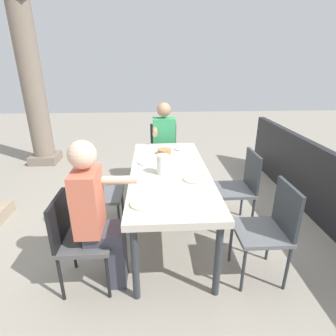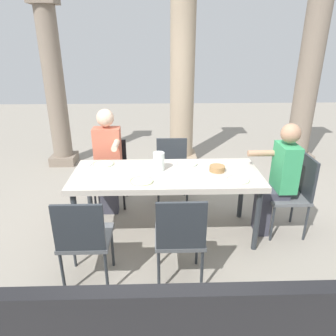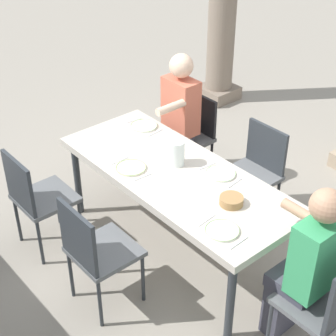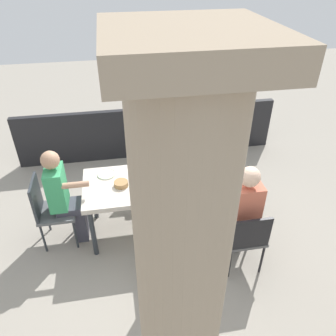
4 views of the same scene
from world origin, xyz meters
name	(u,v)px [view 3 (image 3 of 4)]	position (x,y,z in m)	size (l,w,h in m)	color
ground_plane	(175,248)	(0.00, 0.00, 0.00)	(16.00, 16.00, 0.00)	gray
dining_table	(176,179)	(0.00, 0.00, 0.71)	(2.05, 0.83, 0.77)	beige
chair_west_north	(190,132)	(-0.74, 0.83, 0.50)	(0.44, 0.44, 0.85)	#4F4F50
chair_west_south	(36,195)	(-0.74, -0.84, 0.53)	(0.44, 0.44, 0.91)	#5B5E61
chair_mid_north	(255,168)	(0.10, 0.83, 0.50)	(0.44, 0.44, 0.87)	#5B5E61
chair_mid_south	(94,249)	(0.10, -0.84, 0.54)	(0.44, 0.44, 0.92)	#5B5E61
chair_head_east	(328,301)	(1.45, 0.00, 0.54)	(0.44, 0.44, 0.94)	#5B5E61
diner_woman_green	(306,264)	(1.25, 0.00, 0.70)	(0.49, 0.35, 1.31)	#3F3F4C
diner_man_white	(176,118)	(-0.74, 0.64, 0.72)	(0.35, 0.50, 1.33)	#3F3F4C
plate_0	(144,126)	(-0.72, 0.26, 0.78)	(0.24, 0.24, 0.02)	white
fork_0	(134,120)	(-0.87, 0.26, 0.77)	(0.02, 0.17, 0.01)	silver
spoon_0	(155,133)	(-0.57, 0.26, 0.77)	(0.02, 0.17, 0.01)	silver
plate_1	(131,168)	(-0.26, -0.24, 0.78)	(0.24, 0.24, 0.02)	silver
fork_1	(120,160)	(-0.41, -0.24, 0.77)	(0.02, 0.17, 0.01)	silver
spoon_1	(143,177)	(-0.11, -0.24, 0.77)	(0.02, 0.17, 0.01)	silver
plate_2	(220,174)	(0.25, 0.23, 0.78)	(0.23, 0.23, 0.02)	white
fork_2	(207,166)	(0.10, 0.23, 0.77)	(0.02, 0.17, 0.01)	silver
spoon_2	(235,183)	(0.40, 0.23, 0.77)	(0.02, 0.17, 0.01)	silver
plate_3	(222,230)	(0.73, -0.23, 0.78)	(0.23, 0.23, 0.02)	white
fork_3	(206,220)	(0.58, -0.23, 0.77)	(0.02, 0.17, 0.01)	silver
spoon_3	(239,243)	(0.88, -0.23, 0.77)	(0.02, 0.17, 0.01)	silver
water_pitcher	(177,154)	(-0.08, 0.08, 0.86)	(0.13, 0.13, 0.21)	white
bread_basket	(231,201)	(0.56, 0.03, 0.80)	(0.17, 0.17, 0.06)	#9E7547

